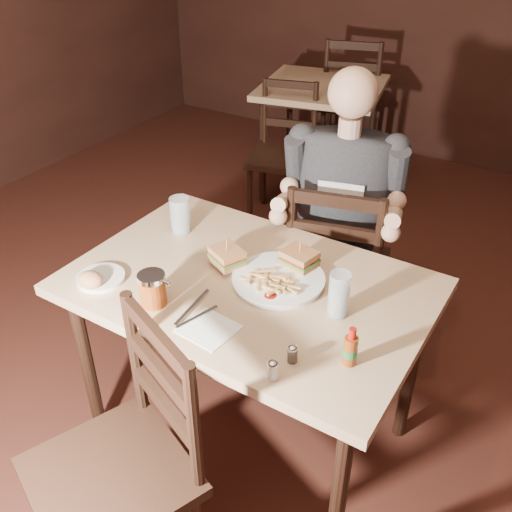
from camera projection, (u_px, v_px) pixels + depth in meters
The scene contains 24 objects.
room_shell at pixel (249, 153), 1.32m from camera, with size 7.00×7.00×7.00m.
main_table at pixel (249, 300), 2.01m from camera, with size 1.23×0.83×0.77m.
bg_table at pixel (322, 98), 3.92m from camera, with size 0.95×0.95×0.77m.
chair_far at pixel (337, 268), 2.56m from camera, with size 0.43×0.48×0.94m, color black, non-canonical shape.
chair_near at pixel (110, 476), 1.66m from camera, with size 0.44×0.48×0.94m, color black, non-canonical shape.
bg_chair_far at pixel (352, 102), 4.41m from camera, with size 0.46×0.50×1.00m, color black, non-canonical shape.
bg_chair_near at pixel (282, 157), 3.66m from camera, with size 0.41×0.45×0.89m, color black, non-canonical shape.
diner at pixel (344, 181), 2.28m from camera, with size 0.51×0.40×0.88m, color #303235, non-canonical shape.
dinner_plate at pixel (278, 280), 1.96m from camera, with size 0.31×0.31×0.02m, color white.
sandwich_left at pixel (227, 252), 2.00m from camera, with size 0.11×0.09×0.10m, color #BF8150, non-canonical shape.
sandwich_right at pixel (300, 254), 1.99m from camera, with size 0.11×0.09×0.10m, color #BF8150, non-canonical shape.
fries_pile at pixel (271, 281), 1.91m from camera, with size 0.23×0.16×0.04m, color #E4B26D, non-canonical shape.
ketchup_dollop at pixel (270, 296), 1.86m from camera, with size 0.04×0.04×0.01m, color maroon.
glass_left at pixel (180, 215), 2.21m from camera, with size 0.08×0.08×0.14m, color silver.
glass_right at pixel (339, 294), 1.78m from camera, with size 0.07×0.07×0.15m, color silver.
hot_sauce at pixel (351, 346), 1.60m from camera, with size 0.04×0.04×0.13m, color #82350F, non-canonical shape.
salt_shaker at pixel (273, 370), 1.57m from camera, with size 0.03×0.03×0.06m, color white, non-canonical shape.
pepper_shaker at pixel (292, 354), 1.63m from camera, with size 0.03×0.03×0.05m, color #38332D, non-canonical shape.
syrup_dispenser at pixel (153, 289), 1.83m from camera, with size 0.09×0.09×0.12m, color #82350F, non-canonical shape.
napkin at pixel (209, 329), 1.76m from camera, with size 0.16×0.15×0.00m, color white.
knife at pixel (192, 307), 1.84m from camera, with size 0.01×0.20×0.00m, color silver.
fork at pixel (197, 317), 1.80m from camera, with size 0.01×0.16×0.01m, color silver.
side_plate at pixel (101, 279), 1.97m from camera, with size 0.16×0.16×0.01m, color white.
bread_roll at pixel (90, 280), 1.91m from camera, with size 0.09×0.07×0.05m, color tan.
Camera 1 is at (0.66, -1.04, 1.93)m, focal length 40.00 mm.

